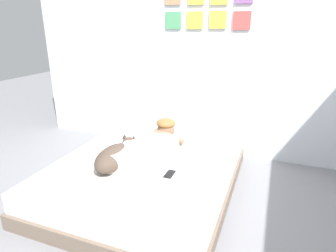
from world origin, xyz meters
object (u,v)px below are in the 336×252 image
at_px(coffee_cup, 168,144).
at_px(cell_phone, 170,174).
at_px(dog, 116,156).
at_px(pillow, 156,135).
at_px(bed, 148,174).
at_px(person_lying, 152,146).

bearing_deg(coffee_cup, cell_phone, -67.32).
height_order(dog, coffee_cup, dog).
distance_m(pillow, dog, 0.72).
xyz_separation_m(bed, cell_phone, (0.30, -0.20, 0.16)).
bearing_deg(cell_phone, bed, 146.86).
xyz_separation_m(pillow, cell_phone, (0.43, -0.69, -0.05)).
bearing_deg(coffee_cup, dog, -115.63).
distance_m(person_lying, coffee_cup, 0.28).
relative_size(dog, coffee_cup, 4.60).
bearing_deg(pillow, person_lying, -70.97).
bearing_deg(dog, person_lying, 55.03).
xyz_separation_m(pillow, person_lying, (0.14, -0.41, 0.05)).
distance_m(coffee_cup, cell_phone, 0.58).
bearing_deg(person_lying, cell_phone, -44.11).
bearing_deg(dog, cell_phone, 3.36).
relative_size(pillow, person_lying, 0.57).
relative_size(dog, cell_phone, 4.11).
xyz_separation_m(bed, coffee_cup, (0.08, 0.34, 0.19)).
relative_size(person_lying, coffee_cup, 7.36).
bearing_deg(bed, pillow, 104.14).
bearing_deg(bed, coffee_cup, 77.06).
bearing_deg(person_lying, pillow, 109.03).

